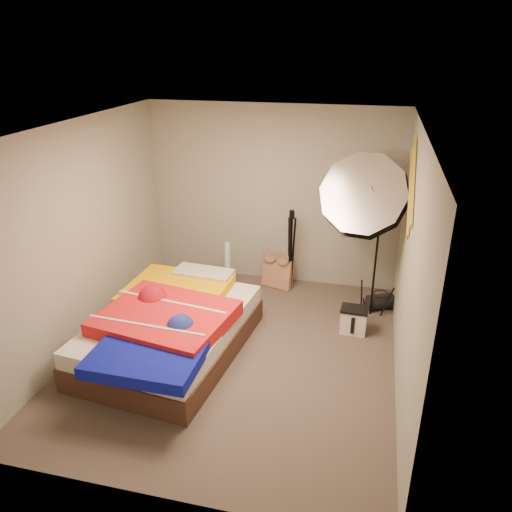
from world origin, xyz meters
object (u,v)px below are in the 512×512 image
(bed, at_px, (170,328))
(camera_tripod, at_px, (291,245))
(tote_bag, at_px, (278,272))
(duffel_bag, at_px, (380,302))
(camera_case, at_px, (354,321))
(photo_umbrella, at_px, (365,197))
(wrapping_roll, at_px, (227,267))

(bed, xyz_separation_m, camera_tripod, (1.04, 1.82, 0.36))
(tote_bag, bearing_deg, duffel_bag, 4.50)
(camera_case, relative_size, camera_tripod, 0.26)
(tote_bag, xyz_separation_m, duffel_bag, (1.43, -0.33, -0.12))
(tote_bag, xyz_separation_m, photo_umbrella, (1.11, -0.59, 1.36))
(tote_bag, height_order, photo_umbrella, photo_umbrella)
(bed, bearing_deg, photo_umbrella, 33.20)
(photo_umbrella, distance_m, camera_tripod, 1.40)
(wrapping_roll, relative_size, photo_umbrella, 0.32)
(tote_bag, xyz_separation_m, wrapping_roll, (-0.66, -0.28, 0.13))
(tote_bag, bearing_deg, camera_case, -23.81)
(camera_tripod, bearing_deg, duffel_bag, -12.25)
(wrapping_roll, xyz_separation_m, bed, (-0.19, -1.59, -0.04))
(tote_bag, relative_size, photo_umbrella, 0.20)
(tote_bag, height_order, camera_tripod, camera_tripod)
(camera_case, bearing_deg, wrapping_roll, 161.46)
(wrapping_roll, distance_m, camera_tripod, 0.93)
(bed, bearing_deg, duffel_bag, 34.17)
(duffel_bag, xyz_separation_m, camera_tripod, (-1.25, 0.27, 0.57))
(camera_tripod, bearing_deg, camera_case, -44.62)
(tote_bag, distance_m, bed, 2.06)
(photo_umbrella, bearing_deg, tote_bag, 152.14)
(duffel_bag, relative_size, photo_umbrella, 0.15)
(wrapping_roll, bearing_deg, duffel_bag, -1.14)
(camera_case, relative_size, bed, 0.13)
(wrapping_roll, height_order, camera_case, wrapping_roll)
(camera_case, distance_m, bed, 2.17)
(tote_bag, bearing_deg, bed, -97.11)
(camera_case, bearing_deg, tote_bag, 141.66)
(camera_tripod, bearing_deg, wrapping_roll, -164.85)
(duffel_bag, bearing_deg, photo_umbrella, -164.73)
(duffel_bag, bearing_deg, bed, -170.26)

